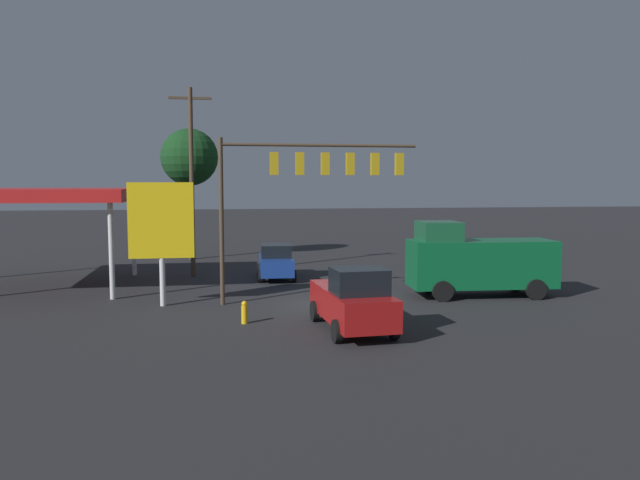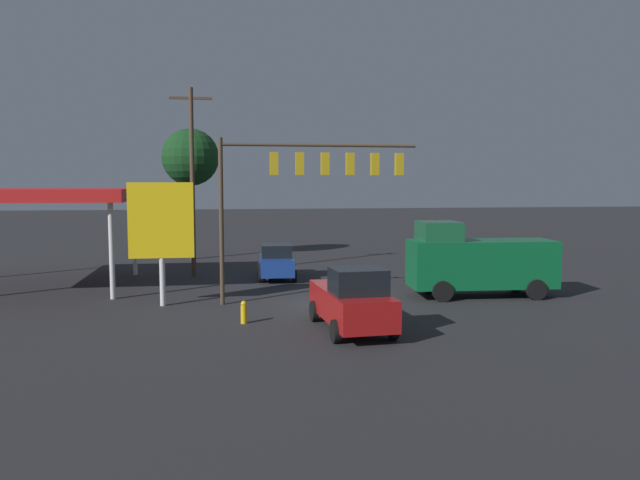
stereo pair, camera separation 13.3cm
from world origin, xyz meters
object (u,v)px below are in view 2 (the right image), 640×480
at_px(traffic_signal_assembly, 308,175).
at_px(price_sign, 161,223).
at_px(pickup_parked, 352,301).
at_px(utility_pole, 192,178).
at_px(delivery_truck, 478,261).
at_px(sedan_far, 276,262).
at_px(fire_hydrant, 244,312).
at_px(street_tree, 190,158).

height_order(traffic_signal_assembly, price_sign, traffic_signal_assembly).
xyz_separation_m(price_sign, pickup_parked, (-7.25, 5.86, -2.52)).
distance_m(utility_pole, price_sign, 8.96).
height_order(traffic_signal_assembly, delivery_truck, traffic_signal_assembly).
xyz_separation_m(price_sign, sedan_far, (-5.61, -7.05, -2.68)).
bearing_deg(fire_hydrant, utility_pole, -79.22).
bearing_deg(utility_pole, street_tree, -86.73).
height_order(sedan_far, fire_hydrant, sedan_far).
xyz_separation_m(utility_pole, fire_hydrant, (-2.42, 12.71, -5.22)).
bearing_deg(sedan_far, delivery_truck, 54.19).
bearing_deg(price_sign, fire_hydrant, 130.03).
xyz_separation_m(utility_pole, pickup_parked, (-6.28, 14.53, -4.55)).
bearing_deg(fire_hydrant, delivery_truck, -160.24).
height_order(pickup_parked, fire_hydrant, pickup_parked).
bearing_deg(delivery_truck, fire_hydrant, 23.06).
distance_m(traffic_signal_assembly, street_tree, 17.99).
xyz_separation_m(pickup_parked, fire_hydrant, (3.86, -1.82, -0.67)).
relative_size(utility_pole, sedan_far, 2.40).
xyz_separation_m(pickup_parked, delivery_truck, (-7.28, -5.82, 0.58)).
xyz_separation_m(price_sign, delivery_truck, (-14.53, 0.04, -1.94)).
bearing_deg(fire_hydrant, sedan_far, -101.31).
relative_size(price_sign, delivery_truck, 0.78).
distance_m(utility_pole, fire_hydrant, 13.95).
bearing_deg(street_tree, sedan_far, 117.56).
bearing_deg(delivery_truck, utility_pole, -29.40).
bearing_deg(sedan_far, utility_pole, -106.56).
distance_m(traffic_signal_assembly, utility_pole, 10.34).
distance_m(price_sign, delivery_truck, 14.66).
distance_m(delivery_truck, street_tree, 22.60).
relative_size(delivery_truck, fire_hydrant, 7.86).
relative_size(sedan_far, delivery_truck, 0.65).
xyz_separation_m(traffic_signal_assembly, pickup_parked, (-0.80, 5.76, -4.63)).
bearing_deg(price_sign, sedan_far, -128.49).
bearing_deg(pickup_parked, delivery_truck, 124.62).
xyz_separation_m(traffic_signal_assembly, fire_hydrant, (3.06, 3.94, -5.30)).
bearing_deg(pickup_parked, traffic_signal_assembly, -176.14).
relative_size(traffic_signal_assembly, price_sign, 1.64).
xyz_separation_m(traffic_signal_assembly, street_tree, (5.95, -16.93, 1.35)).
distance_m(pickup_parked, street_tree, 24.42).
bearing_deg(street_tree, utility_pole, 93.27).
bearing_deg(utility_pole, traffic_signal_assembly, 122.02).
height_order(utility_pole, price_sign, utility_pole).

